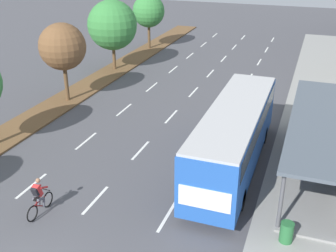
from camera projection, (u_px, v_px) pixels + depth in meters
The scene contains 12 objects.
median_strip at pixel (90, 85), 33.45m from camera, with size 2.60×52.00×0.12m, color brown.
sidewalk_right at pixel (318, 114), 27.98m from camera, with size 4.50×52.00×0.15m, color gray.
lane_divider_left at pixel (139, 97), 31.07m from camera, with size 0.14×48.88×0.01m.
lane_divider_center at pixel (183, 103), 29.98m from camera, with size 0.14×48.88×0.01m.
lane_divider_right at pixel (231, 110), 28.89m from camera, with size 0.14×48.88×0.01m.
bus_shelter at pixel (324, 141), 20.26m from camera, with size 2.90×11.62×2.86m.
bus at pixel (235, 132), 20.77m from camera, with size 2.54×11.29×3.37m.
cyclist at pixel (39, 198), 17.68m from camera, with size 0.46×1.82×1.71m.
median_tree_third at pixel (62, 47), 28.70m from camera, with size 3.29×3.29×5.58m.
median_tree_fourth at pixel (112, 25), 35.90m from camera, with size 4.31×4.31×6.08m.
median_tree_fifth at pixel (149, 11), 43.02m from camera, with size 3.34×3.34×5.55m.
trash_bin at pixel (287, 232), 15.97m from camera, with size 0.52×0.52×0.85m, color #286B38.
Camera 1 is at (8.54, -7.72, 10.93)m, focal length 44.27 mm.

